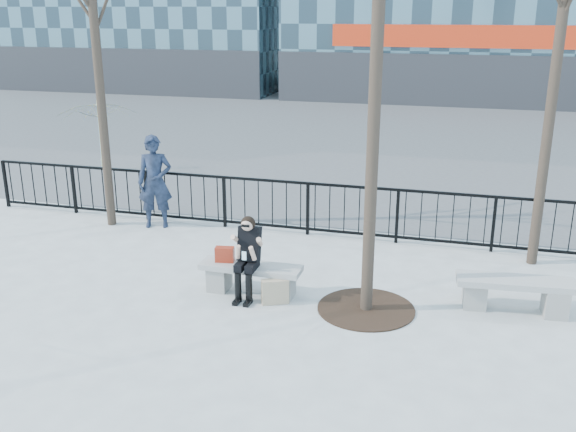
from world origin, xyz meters
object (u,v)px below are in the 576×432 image
(bench_second, at_px, (515,291))
(seated_woman, at_px, (247,258))
(bench_main, at_px, (251,276))
(standing_man, at_px, (155,182))

(bench_second, xyz_separation_m, seated_woman, (-4.07, -0.64, 0.35))
(bench_second, relative_size, seated_woman, 1.31)
(bench_main, relative_size, bench_second, 0.94)
(bench_second, height_order, standing_man, standing_man)
(seated_woman, bearing_deg, bench_main, 90.00)
(bench_main, bearing_deg, standing_man, 138.54)
(bench_main, distance_m, bench_second, 4.10)
(bench_main, distance_m, standing_man, 4.05)
(bench_main, height_order, standing_man, standing_man)
(bench_second, relative_size, standing_man, 0.90)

